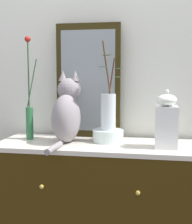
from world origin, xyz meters
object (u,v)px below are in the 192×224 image
object	(u,v)px
bowl_porcelain	(108,136)
vase_glass_clear	(108,109)
vase_slim_green	(29,111)
cat_sitting	(67,112)
mirror_leaning	(88,81)
sideboard	(96,218)
jar_lidded_porcelain	(166,122)

from	to	relation	value
bowl_porcelain	vase_glass_clear	distance (m)	0.16
vase_slim_green	vase_glass_clear	world-z (taller)	vase_slim_green
vase_glass_clear	cat_sitting	bearing A→B (deg)	-166.09
mirror_leaning	bowl_porcelain	world-z (taller)	mirror_leaning
sideboard	jar_lidded_porcelain	size ratio (longest dim) A/B	3.65
mirror_leaning	jar_lidded_porcelain	world-z (taller)	mirror_leaning
vase_slim_green	mirror_leaning	bearing A→B (deg)	23.19
bowl_porcelain	jar_lidded_porcelain	xyz separation A→B (m)	(0.33, -0.10, 0.10)
vase_slim_green	vase_glass_clear	size ratio (longest dim) A/B	1.21
bowl_porcelain	cat_sitting	bearing A→B (deg)	-165.98
vase_glass_clear	jar_lidded_porcelain	world-z (taller)	vase_glass_clear
vase_glass_clear	mirror_leaning	bearing A→B (deg)	138.64
cat_sitting	vase_slim_green	xyz separation A→B (m)	(-0.24, 0.04, -0.00)
mirror_leaning	vase_slim_green	distance (m)	0.40
sideboard	jar_lidded_porcelain	world-z (taller)	jar_lidded_porcelain
bowl_porcelain	jar_lidded_porcelain	distance (m)	0.36
vase_glass_clear	sideboard	bearing A→B (deg)	-135.57
sideboard	jar_lidded_porcelain	xyz separation A→B (m)	(0.39, -0.04, 0.59)
vase_glass_clear	jar_lidded_porcelain	xyz separation A→B (m)	(0.33, -0.10, -0.05)
vase_slim_green	bowl_porcelain	xyz separation A→B (m)	(0.48, 0.02, -0.13)
vase_glass_clear	vase_slim_green	bearing A→B (deg)	-178.23
sideboard	mirror_leaning	xyz separation A→B (m)	(-0.08, 0.19, 0.80)
mirror_leaning	cat_sitting	world-z (taller)	mirror_leaning
sideboard	mirror_leaning	size ratio (longest dim) A/B	1.63
vase_slim_green	cat_sitting	bearing A→B (deg)	-10.07
cat_sitting	jar_lidded_porcelain	xyz separation A→B (m)	(0.56, -0.05, -0.03)
bowl_porcelain	mirror_leaning	bearing A→B (deg)	138.53
bowl_porcelain	vase_glass_clear	world-z (taller)	vase_glass_clear
cat_sitting	bowl_porcelain	size ratio (longest dim) A/B	2.45
bowl_porcelain	jar_lidded_porcelain	size ratio (longest dim) A/B	0.58
bowl_porcelain	vase_glass_clear	bearing A→B (deg)	-17.79
sideboard	vase_slim_green	size ratio (longest dim) A/B	1.85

